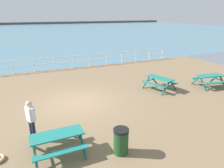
{
  "coord_description": "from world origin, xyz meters",
  "views": [
    {
      "loc": [
        -2.48,
        -10.46,
        4.69
      ],
      "look_at": [
        2.09,
        -0.05,
        0.8
      ],
      "focal_mm": 33.18,
      "sensor_mm": 36.0,
      "label": 1
    }
  ],
  "objects_px": {
    "picnic_table_near_right": "(209,78)",
    "picnic_table_mid_centre": "(57,139)",
    "picnic_table_near_left": "(160,80)",
    "visitor": "(31,118)",
    "litter_bin": "(121,141)"
  },
  "relations": [
    {
      "from": "picnic_table_near_right",
      "to": "picnic_table_mid_centre",
      "type": "distance_m",
      "value": 11.03
    },
    {
      "from": "picnic_table_near_left",
      "to": "picnic_table_mid_centre",
      "type": "relative_size",
      "value": 1.17
    },
    {
      "from": "picnic_table_near_left",
      "to": "visitor",
      "type": "distance_m",
      "value": 8.43
    },
    {
      "from": "picnic_table_near_right",
      "to": "visitor",
      "type": "xyz_separation_m",
      "value": [
        -11.33,
        -1.91,
        0.36
      ]
    },
    {
      "from": "picnic_table_near_left",
      "to": "visitor",
      "type": "bearing_deg",
      "value": 93.58
    },
    {
      "from": "picnic_table_mid_centre",
      "to": "litter_bin",
      "type": "relative_size",
      "value": 1.92
    },
    {
      "from": "picnic_table_mid_centre",
      "to": "picnic_table_near_left",
      "type": "bearing_deg",
      "value": 28.14
    },
    {
      "from": "picnic_table_near_right",
      "to": "picnic_table_mid_centre",
      "type": "bearing_deg",
      "value": -156.24
    },
    {
      "from": "visitor",
      "to": "litter_bin",
      "type": "xyz_separation_m",
      "value": [
        2.78,
        -2.06,
        -0.47
      ]
    },
    {
      "from": "picnic_table_near_left",
      "to": "picnic_table_near_right",
      "type": "distance_m",
      "value": 3.51
    },
    {
      "from": "picnic_table_near_left",
      "to": "visitor",
      "type": "xyz_separation_m",
      "value": [
        -7.94,
        -2.82,
        0.36
      ]
    },
    {
      "from": "picnic_table_near_left",
      "to": "picnic_table_near_right",
      "type": "relative_size",
      "value": 1.08
    },
    {
      "from": "picnic_table_near_left",
      "to": "litter_bin",
      "type": "xyz_separation_m",
      "value": [
        -5.16,
        -4.88,
        -0.1
      ]
    },
    {
      "from": "visitor",
      "to": "litter_bin",
      "type": "relative_size",
      "value": 1.75
    },
    {
      "from": "picnic_table_mid_centre",
      "to": "picnic_table_near_right",
      "type": "bearing_deg",
      "value": 15.37
    }
  ]
}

